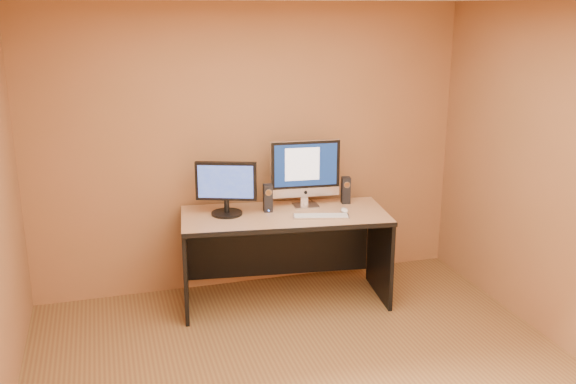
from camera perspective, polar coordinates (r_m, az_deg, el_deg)
walls at (r=4.02m, az=3.22°, el=-1.91°), size 4.00×4.00×2.60m
desk at (r=5.69m, az=-0.28°, el=-5.90°), size 1.86×0.99×0.82m
imac at (r=5.69m, az=1.61°, el=1.68°), size 0.65×0.28×0.61m
second_monitor at (r=5.49m, az=-5.52°, el=0.30°), size 0.59×0.43×0.47m
speaker_left at (r=5.59m, az=-1.80°, el=-0.54°), size 0.08×0.09×0.24m
speaker_right at (r=5.85m, az=5.16°, el=0.16°), size 0.09×0.09×0.24m
keyboard at (r=5.47m, az=2.95°, el=-2.15°), size 0.49×0.24×0.02m
mouse at (r=5.61m, az=5.04°, el=-1.62°), size 0.08×0.12×0.04m
cable_a at (r=5.92m, az=2.16°, el=-0.79°), size 0.02×0.24×0.01m
cable_b at (r=5.89m, az=1.14°, el=-0.86°), size 0.08×0.19×0.01m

